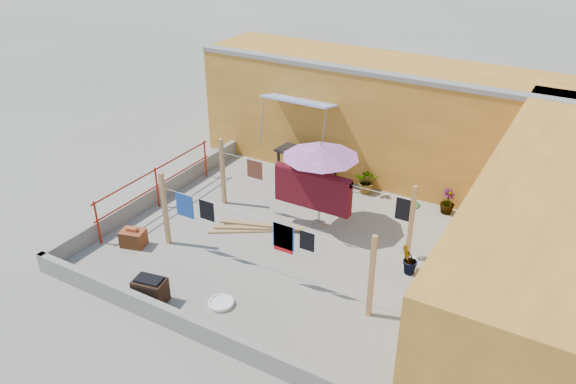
% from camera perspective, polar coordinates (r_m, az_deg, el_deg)
% --- Properties ---
extents(ground, '(80.00, 80.00, 0.00)m').
position_cam_1_polar(ground, '(13.06, 0.40, -5.28)').
color(ground, '#9E998E').
rests_on(ground, ground).
extents(wall_back, '(11.00, 3.27, 3.21)m').
position_cam_1_polar(wall_back, '(15.99, 10.46, 7.25)').
color(wall_back, orange).
rests_on(wall_back, ground).
extents(wall_right, '(2.40, 9.00, 3.20)m').
position_cam_1_polar(wall_right, '(11.00, 24.77, -5.35)').
color(wall_right, orange).
rests_on(wall_right, ground).
extents(parapet_front, '(8.30, 0.16, 0.44)m').
position_cam_1_polar(parapet_front, '(10.60, -9.52, -13.48)').
color(parapet_front, gray).
rests_on(parapet_front, ground).
extents(parapet_left, '(0.16, 7.30, 0.44)m').
position_cam_1_polar(parapet_left, '(15.10, -13.16, -0.15)').
color(parapet_left, gray).
rests_on(parapet_left, ground).
extents(red_railing, '(0.05, 4.20, 1.10)m').
position_cam_1_polar(red_railing, '(14.60, -13.22, 1.04)').
color(red_railing, '#A32010').
rests_on(red_railing, ground).
extents(clothesline_rig, '(5.09, 2.35, 1.80)m').
position_cam_1_polar(clothesline_rig, '(12.91, 1.92, -0.31)').
color(clothesline_rig, tan).
rests_on(clothesline_rig, ground).
extents(patio_umbrella, '(2.00, 2.00, 2.17)m').
position_cam_1_polar(patio_umbrella, '(12.90, 3.35, 4.10)').
color(patio_umbrella, gray).
rests_on(patio_umbrella, ground).
extents(outdoor_table, '(1.78, 1.03, 0.80)m').
position_cam_1_polar(outdoor_table, '(15.74, 1.93, 3.87)').
color(outdoor_table, black).
rests_on(outdoor_table, ground).
extents(brick_stack, '(0.62, 0.52, 0.47)m').
position_cam_1_polar(brick_stack, '(13.37, -15.44, -4.52)').
color(brick_stack, '#9D4F24').
rests_on(brick_stack, ground).
extents(lumber_pile, '(2.05, 1.27, 0.13)m').
position_cam_1_polar(lumber_pile, '(13.55, -3.26, -3.64)').
color(lumber_pile, tan).
rests_on(lumber_pile, ground).
extents(brazier, '(0.69, 0.53, 0.56)m').
position_cam_1_polar(brazier, '(11.54, -13.79, -9.68)').
color(brazier, '#311C13').
rests_on(brazier, ground).
extents(white_basin, '(0.53, 0.53, 0.09)m').
position_cam_1_polar(white_basin, '(11.35, -6.82, -11.12)').
color(white_basin, white).
rests_on(white_basin, ground).
extents(water_jug_a, '(0.20, 0.20, 0.32)m').
position_cam_1_polar(water_jug_a, '(12.43, 12.48, -7.20)').
color(water_jug_a, white).
rests_on(water_jug_a, ground).
extents(water_jug_b, '(0.23, 0.23, 0.36)m').
position_cam_1_polar(water_jug_b, '(13.00, 16.44, -5.92)').
color(water_jug_b, white).
rests_on(water_jug_b, ground).
extents(green_hose, '(0.47, 0.47, 0.07)m').
position_cam_1_polar(green_hose, '(14.94, 12.37, -1.21)').
color(green_hose, '#197121').
rests_on(green_hose, ground).
extents(plant_back_a, '(0.75, 0.69, 0.70)m').
position_cam_1_polar(plant_back_a, '(15.21, 8.05, 1.13)').
color(plant_back_a, '#1B5418').
rests_on(plant_back_a, ground).
extents(plant_back_b, '(0.46, 0.46, 0.65)m').
position_cam_1_polar(plant_back_b, '(14.66, 15.90, -0.95)').
color(plant_back_b, '#1B5418').
rests_on(plant_back_b, ground).
extents(plant_right_a, '(0.56, 0.56, 0.90)m').
position_cam_1_polar(plant_right_a, '(13.16, 18.42, -4.31)').
color(plant_right_a, '#1B5418').
rests_on(plant_right_a, ground).
extents(plant_right_b, '(0.45, 0.49, 0.71)m').
position_cam_1_polar(plant_right_b, '(12.18, 12.19, -6.76)').
color(plant_right_b, '#1B5418').
rests_on(plant_right_b, ground).
extents(plant_right_c, '(0.71, 0.71, 0.60)m').
position_cam_1_polar(plant_right_c, '(11.09, 15.01, -11.46)').
color(plant_right_c, '#1B5418').
rests_on(plant_right_c, ground).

